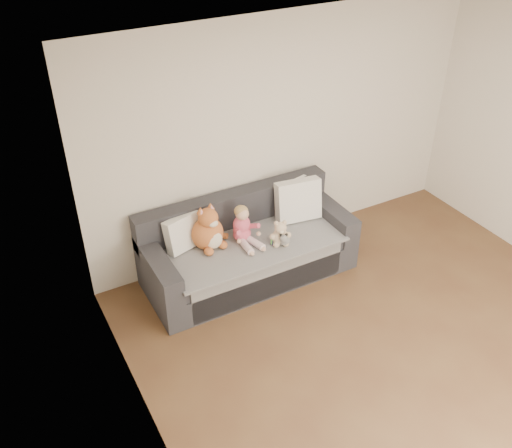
{
  "coord_description": "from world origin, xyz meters",
  "views": [
    {
      "loc": [
        -2.94,
        -2.24,
        3.89
      ],
      "look_at": [
        -0.69,
        1.87,
        0.75
      ],
      "focal_mm": 40.0,
      "sensor_mm": 36.0,
      "label": 1
    }
  ],
  "objects_px": {
    "teddy_bear": "(280,235)",
    "sippy_cup": "(275,238)",
    "plush_cat": "(208,231)",
    "toddler": "(243,227)",
    "sofa": "(247,250)"
  },
  "relations": [
    {
      "from": "plush_cat",
      "to": "teddy_bear",
      "type": "height_order",
      "value": "plush_cat"
    },
    {
      "from": "toddler",
      "to": "sippy_cup",
      "type": "xyz_separation_m",
      "value": [
        0.25,
        -0.2,
        -0.1
      ]
    },
    {
      "from": "teddy_bear",
      "to": "sippy_cup",
      "type": "height_order",
      "value": "teddy_bear"
    },
    {
      "from": "sofa",
      "to": "teddy_bear",
      "type": "distance_m",
      "value": 0.45
    },
    {
      "from": "sofa",
      "to": "teddy_bear",
      "type": "xyz_separation_m",
      "value": [
        0.24,
        -0.27,
        0.28
      ]
    },
    {
      "from": "sofa",
      "to": "plush_cat",
      "type": "distance_m",
      "value": 0.54
    },
    {
      "from": "plush_cat",
      "to": "sippy_cup",
      "type": "xyz_separation_m",
      "value": [
        0.61,
        -0.28,
        -0.12
      ]
    },
    {
      "from": "teddy_bear",
      "to": "plush_cat",
      "type": "bearing_deg",
      "value": 172.61
    },
    {
      "from": "toddler",
      "to": "teddy_bear",
      "type": "distance_m",
      "value": 0.38
    },
    {
      "from": "plush_cat",
      "to": "teddy_bear",
      "type": "xyz_separation_m",
      "value": [
        0.65,
        -0.31,
        -0.07
      ]
    },
    {
      "from": "plush_cat",
      "to": "sippy_cup",
      "type": "bearing_deg",
      "value": -37.21
    },
    {
      "from": "teddy_bear",
      "to": "toddler",
      "type": "bearing_deg",
      "value": 161.18
    },
    {
      "from": "toddler",
      "to": "plush_cat",
      "type": "distance_m",
      "value": 0.36
    },
    {
      "from": "toddler",
      "to": "plush_cat",
      "type": "xyz_separation_m",
      "value": [
        -0.35,
        0.09,
        0.02
      ]
    },
    {
      "from": "toddler",
      "to": "teddy_bear",
      "type": "xyz_separation_m",
      "value": [
        0.3,
        -0.23,
        -0.06
      ]
    }
  ]
}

